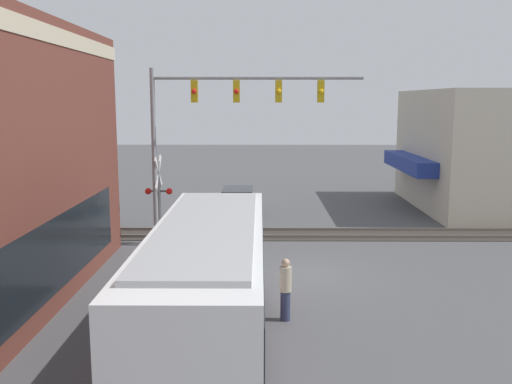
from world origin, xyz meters
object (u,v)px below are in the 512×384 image
Objects in this scene: parked_car_grey at (238,201)px; pedestrian_near_bus at (285,289)px; crossing_signal at (159,191)px; city_bus at (209,285)px.

parked_car_grey is 2.57× the size of pedestrian_near_bus.
city_bus is at bearing -164.28° from crossing_signal.
parked_car_grey is (17.82, -0.00, -1.17)m from city_bus.
crossing_signal is at bearing 155.37° from parked_car_grey.
city_bus is 2.67× the size of crossing_signal.
crossing_signal reaches higher than parked_car_grey.
city_bus is 17.86m from parked_car_grey.
crossing_signal reaches higher than city_bus.
parked_car_grey is 15.59m from pedestrian_near_bus.
pedestrian_near_bus reaches higher than parked_car_grey.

